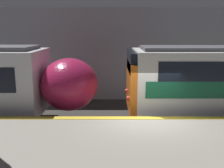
{
  "coord_description": "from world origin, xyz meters",
  "views": [
    {
      "loc": [
        -1.26,
        -8.81,
        4.03
      ],
      "look_at": [
        -1.27,
        0.83,
        2.04
      ],
      "focal_mm": 42.0,
      "sensor_mm": 36.0,
      "label": 1
    }
  ],
  "objects": [
    {
      "name": "platform",
      "position": [
        0.0,
        -2.42,
        0.52
      ],
      "size": [
        40.0,
        4.85,
        1.05
      ],
      "color": "gray",
      "rests_on": "ground"
    },
    {
      "name": "ground_plane",
      "position": [
        0.0,
        0.0,
        0.0
      ],
      "size": [
        120.0,
        120.0,
        0.0
      ],
      "primitive_type": "plane",
      "color": "#33302D"
    },
    {
      "name": "station_rear_barrier",
      "position": [
        0.0,
        6.27,
        2.64
      ],
      "size": [
        50.0,
        0.15,
        5.29
      ],
      "color": "#939399",
      "rests_on": "ground"
    }
  ]
}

